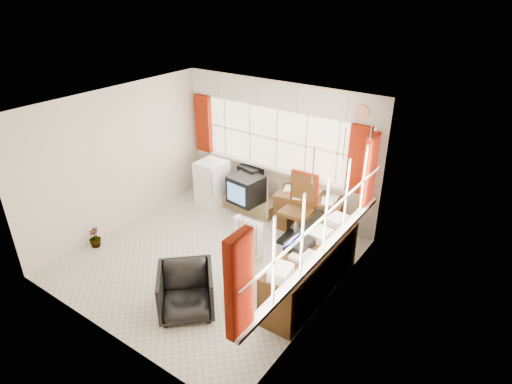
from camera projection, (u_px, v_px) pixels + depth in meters
ground at (210, 258)px, 6.95m from camera, size 4.00×4.00×0.00m
room_walls at (205, 174)px, 6.28m from camera, size 4.00×4.00×4.00m
window_back at (276, 166)px, 7.95m from camera, size 3.70×0.12×3.60m
window_right at (321, 248)px, 5.53m from camera, size 0.12×3.70×3.60m
curtains at (292, 170)px, 6.50m from camera, size 3.83×3.83×1.15m
overhead_cabinets at (299, 119)px, 6.15m from camera, size 3.98×3.98×0.48m
desk at (310, 211)px, 7.57m from camera, size 1.26×0.75×0.73m
desk_lamp at (312, 181)px, 7.31m from camera, size 0.17×0.16×0.41m
task_chair at (300, 205)px, 7.20m from camera, size 0.52×0.55×1.21m
office_chair at (186, 291)px, 5.69m from camera, size 1.03×1.03×0.67m
radiator at (250, 242)px, 6.88m from camera, size 0.44×0.18×0.66m
credenza at (312, 269)px, 6.04m from camera, size 0.50×2.00×0.85m
file_tray at (299, 244)px, 5.84m from camera, size 0.31×0.39×0.13m
tv_bench at (245, 201)px, 8.44m from camera, size 1.40×0.50×0.25m
crt_tv at (246, 189)px, 8.04m from camera, size 0.64×0.61×0.52m
hifi_stack at (250, 180)px, 8.37m from camera, size 0.60×0.46×0.57m
mini_fridge at (212, 183)px, 8.43m from camera, size 0.54×0.55×0.89m
spray_bottle_a at (256, 229)px, 7.48m from camera, size 0.12×0.12×0.29m
spray_bottle_b at (236, 238)px, 7.29m from camera, size 0.09×0.09×0.19m
flower_vase at (95, 237)px, 7.17m from camera, size 0.22×0.22×0.35m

